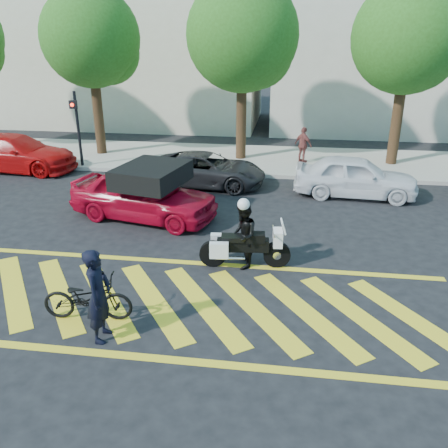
# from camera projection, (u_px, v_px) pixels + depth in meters

# --- Properties ---
(ground) EXTENTS (90.00, 90.00, 0.00)m
(ground) POSITION_uv_depth(u_px,v_px,m) (181.00, 303.00, 10.31)
(ground) COLOR black
(ground) RESTS_ON ground
(sidewalk) EXTENTS (60.00, 5.00, 0.15)m
(sidewalk) POSITION_uv_depth(u_px,v_px,m) (241.00, 159.00, 21.25)
(sidewalk) COLOR #9E998E
(sidewalk) RESTS_ON ground
(crosswalk) EXTENTS (12.33, 4.00, 0.01)m
(crosswalk) POSITION_uv_depth(u_px,v_px,m) (179.00, 303.00, 10.31)
(crosswalk) COLOR yellow
(crosswalk) RESTS_ON ground
(building_left) EXTENTS (16.00, 8.00, 10.00)m
(building_left) POSITION_uv_depth(u_px,v_px,m) (126.00, 37.00, 28.63)
(building_left) COLOR beige
(building_left) RESTS_ON ground
(building_right) EXTENTS (16.00, 8.00, 11.00)m
(building_right) POSITION_uv_depth(u_px,v_px,m) (421.00, 28.00, 26.23)
(building_right) COLOR beige
(building_right) RESTS_ON ground
(tree_left) EXTENTS (4.20, 4.20, 7.26)m
(tree_left) POSITION_uv_depth(u_px,v_px,m) (94.00, 41.00, 20.25)
(tree_left) COLOR black
(tree_left) RESTS_ON ground
(tree_center) EXTENTS (4.60, 4.60, 7.56)m
(tree_center) POSITION_uv_depth(u_px,v_px,m) (246.00, 39.00, 19.37)
(tree_center) COLOR black
(tree_center) RESTS_ON ground
(tree_right) EXTENTS (4.40, 4.40, 7.41)m
(tree_right) POSITION_uv_depth(u_px,v_px,m) (411.00, 41.00, 18.54)
(tree_right) COLOR black
(tree_right) RESTS_ON ground
(signal_pole) EXTENTS (0.28, 0.43, 3.20)m
(signal_pole) POSITION_uv_depth(u_px,v_px,m) (77.00, 124.00, 19.32)
(signal_pole) COLOR black
(signal_pole) RESTS_ON ground
(officer_bike) EXTENTS (0.48, 0.70, 1.87)m
(officer_bike) POSITION_uv_depth(u_px,v_px,m) (99.00, 295.00, 8.80)
(officer_bike) COLOR black
(officer_bike) RESTS_ON ground
(bicycle) EXTENTS (1.87, 0.80, 0.96)m
(bicycle) POSITION_uv_depth(u_px,v_px,m) (88.00, 298.00, 9.58)
(bicycle) COLOR black
(bicycle) RESTS_ON ground
(police_motorcycle) EXTENTS (2.26, 0.76, 1.00)m
(police_motorcycle) POSITION_uv_depth(u_px,v_px,m) (243.00, 247.00, 11.68)
(police_motorcycle) COLOR black
(police_motorcycle) RESTS_ON ground
(officer_moto) EXTENTS (0.71, 0.87, 1.66)m
(officer_moto) POSITION_uv_depth(u_px,v_px,m) (243.00, 236.00, 11.58)
(officer_moto) COLOR black
(officer_moto) RESTS_ON ground
(red_convertible) EXTENTS (4.88, 2.82, 1.56)m
(red_convertible) POSITION_uv_depth(u_px,v_px,m) (144.00, 195.00, 14.59)
(red_convertible) COLOR #A70720
(red_convertible) RESTS_ON ground
(parked_left) EXTENTS (5.16, 2.31, 1.47)m
(parked_left) POSITION_uv_depth(u_px,v_px,m) (15.00, 153.00, 19.62)
(parked_left) COLOR #BD0B0C
(parked_left) RESTS_ON ground
(parked_mid_left) EXTENTS (4.59, 2.41, 1.23)m
(parked_mid_left) POSITION_uv_depth(u_px,v_px,m) (206.00, 169.00, 17.76)
(parked_mid_left) COLOR black
(parked_mid_left) RESTS_ON ground
(parked_mid_right) EXTENTS (4.33, 1.99, 1.44)m
(parked_mid_right) POSITION_uv_depth(u_px,v_px,m) (356.00, 176.00, 16.58)
(parked_mid_right) COLOR silver
(parked_mid_right) RESTS_ON ground
(pedestrian_right) EXTENTS (0.92, 0.86, 1.52)m
(pedestrian_right) POSITION_uv_depth(u_px,v_px,m) (303.00, 145.00, 20.21)
(pedestrian_right) COLOR brown
(pedestrian_right) RESTS_ON sidewalk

